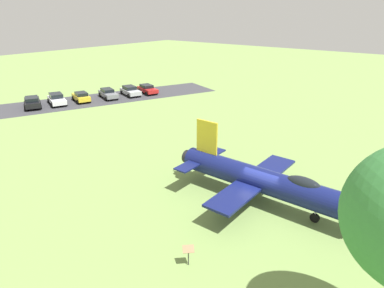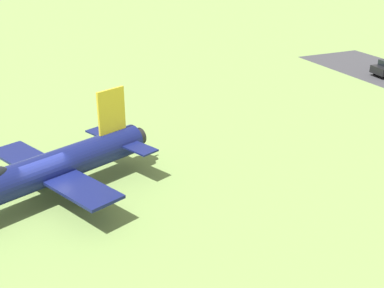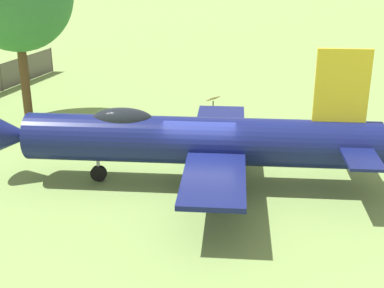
# 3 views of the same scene
# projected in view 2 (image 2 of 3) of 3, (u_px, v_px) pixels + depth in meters

# --- Properties ---
(ground_plane) EXTENTS (200.00, 200.00, 0.00)m
(ground_plane) POSITION_uv_depth(u_px,v_px,m) (44.00, 202.00, 26.54)
(ground_plane) COLOR #75934C
(display_jet) EXTENTS (14.42, 9.65, 5.04)m
(display_jet) POSITION_uv_depth(u_px,v_px,m) (33.00, 174.00, 25.61)
(display_jet) COLOR #111951
(display_jet) RESTS_ON ground_plane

